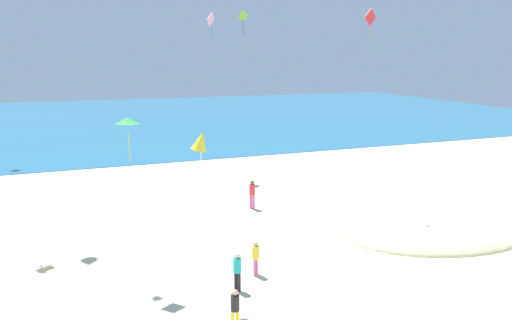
{
  "coord_description": "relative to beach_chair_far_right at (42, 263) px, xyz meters",
  "views": [
    {
      "loc": [
        -5.86,
        -9.01,
        8.41
      ],
      "look_at": [
        0.0,
        7.37,
        4.42
      ],
      "focal_mm": 31.32,
      "sensor_mm": 36.0,
      "label": 1
    }
  ],
  "objects": [
    {
      "name": "kite_pink",
      "position": [
        10.44,
        12.56,
        10.69
      ],
      "size": [
        0.69,
        0.69,
        1.66
      ],
      "rotation": [
        0.0,
        0.0,
        3.68
      ],
      "color": "pink"
    },
    {
      "name": "ground_plane",
      "position": [
        8.41,
        0.29,
        -0.27
      ],
      "size": [
        120.0,
        120.0,
        0.0
      ],
      "primitive_type": "plane",
      "color": "beige"
    },
    {
      "name": "beach_chair_far_right",
      "position": [
        0.0,
        0.0,
        0.0
      ],
      "size": [
        0.8,
        0.75,
        0.6
      ],
      "rotation": [
        0.0,
        0.0,
        0.54
      ],
      "color": "white",
      "rests_on": "ground_plane"
    },
    {
      "name": "dune_mound",
      "position": [
        18.62,
        -1.25,
        -0.27
      ],
      "size": [
        11.18,
        7.83,
        1.71
      ],
      "primitive_type": "ellipsoid",
      "color": "beige",
      "rests_on": "ground_plane"
    },
    {
      "name": "kite_green",
      "position": [
        3.56,
        -2.34,
        5.93
      ],
      "size": [
        0.73,
        0.61,
        1.62
      ],
      "rotation": [
        0.0,
        0.0,
        2.97
      ],
      "color": "green"
    },
    {
      "name": "person_3",
      "position": [
        16.73,
        -2.92,
        0.0
      ],
      "size": [
        0.67,
        0.53,
        0.75
      ],
      "rotation": [
        0.0,
        0.0,
        3.56
      ],
      "color": "purple",
      "rests_on": "ground_plane"
    },
    {
      "name": "person_2",
      "position": [
        6.17,
        -6.67,
        0.54
      ],
      "size": [
        0.3,
        0.3,
        1.41
      ],
      "rotation": [
        0.0,
        0.0,
        1.5
      ],
      "color": "yellow",
      "rests_on": "ground_plane"
    },
    {
      "name": "person_1",
      "position": [
        6.97,
        -4.34,
        0.59
      ],
      "size": [
        0.4,
        0.4,
        1.5
      ],
      "rotation": [
        0.0,
        0.0,
        3.61
      ],
      "color": "black",
      "rests_on": "ground_plane"
    },
    {
      "name": "person_0",
      "position": [
        10.5,
        4.15,
        0.7
      ],
      "size": [
        0.47,
        0.47,
        1.68
      ],
      "rotation": [
        0.0,
        0.0,
        0.66
      ],
      "color": "#D8599E",
      "rests_on": "ground_plane"
    },
    {
      "name": "kite_lime",
      "position": [
        14.87,
        18.99,
        11.56
      ],
      "size": [
        0.61,
        0.81,
        2.0
      ],
      "rotation": [
        0.0,
        0.0,
        2.14
      ],
      "color": "#99DB33"
    },
    {
      "name": "kite_red",
      "position": [
        19.39,
        6.74,
        10.61
      ],
      "size": [
        1.05,
        0.41,
        2.04
      ],
      "rotation": [
        0.0,
        0.0,
        0.44
      ],
      "color": "red"
    },
    {
      "name": "kite_yellow",
      "position": [
        5.74,
        -4.35,
        5.43
      ],
      "size": [
        0.85,
        0.81,
        1.12
      ],
      "rotation": [
        0.0,
        0.0,
        1.0
      ],
      "color": "yellow"
    },
    {
      "name": "ocean_water",
      "position": [
        8.41,
        47.2,
        -0.25
      ],
      "size": [
        120.0,
        60.0,
        0.05
      ],
      "primitive_type": "cube",
      "color": "#236084",
      "rests_on": "ground_plane"
    },
    {
      "name": "person_4",
      "position": [
        8.01,
        -3.42,
        0.54
      ],
      "size": [
        0.4,
        0.4,
        1.41
      ],
      "rotation": [
        0.0,
        0.0,
        5.57
      ],
      "color": "#D8599E",
      "rests_on": "ground_plane"
    }
  ]
}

